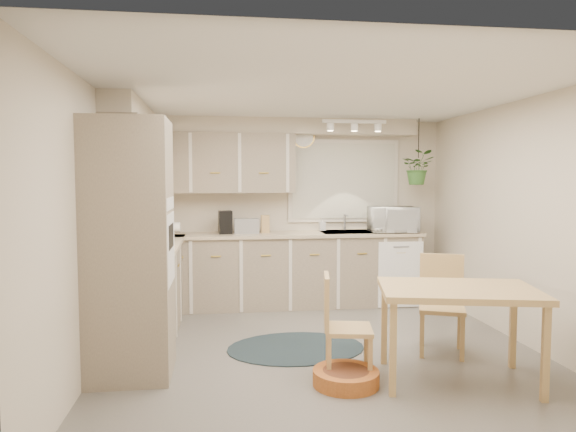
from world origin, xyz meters
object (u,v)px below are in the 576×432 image
Objects in this scene: dining_table at (457,334)px; chair_back at (442,305)px; braided_rug at (296,348)px; microwave at (393,217)px; pet_bed at (346,378)px; chair_left at (348,326)px.

chair_back reaches higher than dining_table.
dining_table is 0.92× the size of braided_rug.
chair_back is 0.69× the size of braided_rug.
microwave is (1.50, 1.59, 1.14)m from braided_rug.
microwave reaches higher than braided_rug.
microwave is (1.24, 2.51, 1.08)m from pet_bed.
chair_left is 1.61× the size of pet_bed.
chair_back is (0.16, 0.64, 0.07)m from dining_table.
chair_left reaches higher than dining_table.
chair_left is 1.42× the size of microwave.
braided_rug is (-1.32, 0.31, -0.45)m from chair_back.
braided_rug is 2.52× the size of pet_bed.
chair_back is at bearing 30.01° from pet_bed.
pet_bed is (-0.06, -0.17, -0.36)m from chair_left.
dining_table is at bearing 87.14° from chair_left.
chair_back is 1.28m from pet_bed.
dining_table is 1.33× the size of chair_back.
microwave is at bearing 63.80° from pet_bed.
microwave reaches higher than dining_table.
pet_bed is 3.00m from microwave.
microwave is at bearing 163.82° from chair_left.
microwave reaches higher than pet_bed.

